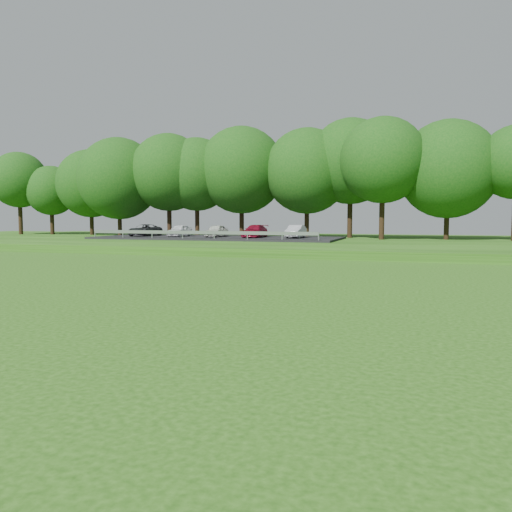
% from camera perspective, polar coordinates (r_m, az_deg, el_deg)
% --- Properties ---
extents(berm, '(130.00, 30.00, 0.60)m').
position_cam_1_polar(berm, '(46.46, 24.40, 1.09)').
color(berm, '#1A430C').
rests_on(berm, ground).
extents(walking_path, '(130.00, 1.60, 0.04)m').
position_cam_1_polar(walking_path, '(32.61, 26.89, -0.74)').
color(walking_path, gray).
rests_on(walking_path, ground).
extents(treeline, '(104.00, 7.00, 15.00)m').
position_cam_1_polar(treeline, '(50.66, 24.22, 10.18)').
color(treeline, '#11430F').
rests_on(treeline, berm).
extents(parking_lot, '(24.00, 9.00, 1.38)m').
position_cam_1_polar(parking_lot, '(49.06, -5.03, 2.49)').
color(parking_lot, black).
rests_on(parking_lot, berm).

